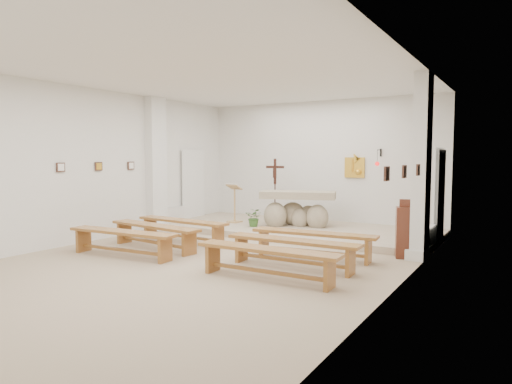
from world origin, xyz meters
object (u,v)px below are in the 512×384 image
Objects in this scene: donation_pedestal at (404,232)px; bench_right_front at (313,238)px; bench_left_front at (182,225)px; bench_right_third at (267,256)px; lectern at (234,203)px; bench_left_third at (122,237)px; crucifix_stand at (275,185)px; altar at (297,211)px; bench_left_second at (155,231)px; bench_right_second at (292,246)px.

donation_pedestal is 0.46× the size of bench_right_front.
bench_left_front is 3.71m from bench_right_third.
lectern is 5.34m from bench_right_third.
bench_left_third is at bearing -82.17° from lectern.
bench_left_front is (-0.62, -3.26, -0.77)m from crucifix_stand.
altar reaches higher than bench_right_third.
bench_left_second is at bearing -132.71° from altar.
bench_right_front is (3.38, -2.33, -0.29)m from lectern.
bench_left_third is (-3.25, -0.90, 0.00)m from bench_right_second.
crucifix_stand reaches higher than bench_left_second.
altar is 0.84× the size of bench_right_third.
bench_right_front is (1.65, -2.67, -0.14)m from altar.
bench_left_second is (-0.62, -4.16, -0.77)m from crucifix_stand.
lectern is at bearing -139.57° from crucifix_stand.
donation_pedestal is at bearing -10.03° from lectern.
donation_pedestal reaches higher than bench_left_front.
bench_right_second is at bearing -68.24° from crucifix_stand.
bench_left_third is (-1.60, -4.46, -0.14)m from altar.
bench_right_front is at bearing -28.57° from lectern.
bench_left_front is at bearing 172.70° from donation_pedestal.
bench_right_second is at bearing -147.35° from donation_pedestal.
bench_right_third is (-0.00, -0.90, 0.00)m from bench_right_second.
bench_right_third is at bearing -44.64° from lectern.
bench_left_front and bench_right_second have the same top height.
lectern reaches higher than bench_left_second.
bench_left_front and bench_left_third have the same top height.
altar is 0.84× the size of bench_right_front.
bench_left_second is at bearing -169.56° from bench_right_front.
altar reaches higher than bench_left_front.
bench_left_front is at bearing -111.35° from crucifix_stand.
lectern is 0.94× the size of donation_pedestal.
bench_left_front is 1.00× the size of bench_right_front.
bench_right_front is 3.71m from bench_left_third.
altar reaches higher than bench_left_third.
bench_left_third is 3.25m from bench_right_third.
donation_pedestal is at bearing -47.59° from altar.
bench_right_third is (3.25, -0.90, 0.00)m from bench_left_second.
lectern is 4.12m from bench_right_front.
crucifix_stand is at bearing 121.21° from bench_right_second.
bench_left_front is (-1.60, -2.67, -0.14)m from altar.
bench_right_third is (1.65, -4.46, -0.14)m from altar.
altar is 1.30m from crucifix_stand.
bench_right_front and bench_left_second have the same top height.
lectern is 0.44× the size of bench_right_third.
crucifix_stand is at bearing 123.86° from bench_right_front.
altar is 4.74m from bench_left_third.
bench_left_third is (-4.72, -2.73, -0.12)m from donation_pedestal.
bench_right_front is 1.01× the size of bench_right_third.
bench_right_front is 1.00× the size of bench_left_second.
lectern reaches higher than donation_pedestal.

